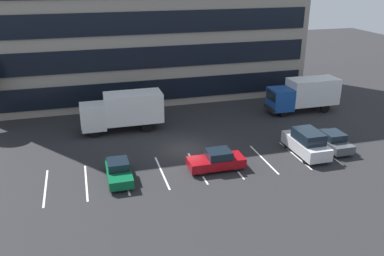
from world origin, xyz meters
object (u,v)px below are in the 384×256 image
object	(u,v)px
box_truck_white	(123,110)
sedan_forest	(119,171)
sedan_charcoal	(331,140)
box_truck_blue	(304,93)
sedan_maroon	(217,160)
suv_silver	(307,143)

from	to	relation	value
box_truck_white	sedan_forest	size ratio (longest dim) A/B	1.90
box_truck_white	sedan_charcoal	xyz separation A→B (m)	(16.57, -9.00, -1.30)
box_truck_blue	sedan_charcoal	distance (m)	9.70
box_truck_blue	sedan_maroon	bearing A→B (deg)	-142.42
box_truck_white	suv_silver	xyz separation A→B (m)	(13.84, -9.51, -0.97)
sedan_forest	sedan_charcoal	size ratio (longest dim) A/B	0.95
suv_silver	sedan_maroon	distance (m)	7.99
box_truck_white	sedan_forest	xyz separation A→B (m)	(-1.54, -9.64, -1.33)
box_truck_blue	box_truck_white	xyz separation A→B (m)	(-19.18, -0.25, 0.03)
sedan_maroon	sedan_charcoal	xyz separation A→B (m)	(10.69, 0.99, -0.01)
box_truck_blue	sedan_maroon	world-z (taller)	box_truck_blue
box_truck_white	sedan_charcoal	size ratio (longest dim) A/B	1.81
box_truck_blue	sedan_maroon	distance (m)	16.84
box_truck_blue	suv_silver	distance (m)	11.17
sedan_forest	suv_silver	bearing A→B (deg)	0.48
box_truck_blue	sedan_charcoal	bearing A→B (deg)	-105.79
box_truck_white	sedan_charcoal	distance (m)	18.90
box_truck_blue	sedan_maroon	xyz separation A→B (m)	(-13.31, -10.24, -1.26)
suv_silver	sedan_maroon	world-z (taller)	suv_silver
sedan_forest	box_truck_white	bearing A→B (deg)	80.92
suv_silver	sedan_charcoal	bearing A→B (deg)	10.58
box_truck_blue	box_truck_white	bearing A→B (deg)	-179.24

